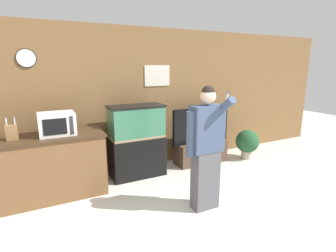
# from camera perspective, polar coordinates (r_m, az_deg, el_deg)

# --- Properties ---
(wall_back_paneled) EXTENTS (10.00, 0.08, 2.60)m
(wall_back_paneled) POSITION_cam_1_polar(r_m,az_deg,el_deg) (4.86, -9.34, 5.54)
(wall_back_paneled) COLOR brown
(wall_back_paneled) RESTS_ON ground_plane
(counter_island) EXTENTS (1.59, 0.68, 0.94)m
(counter_island) POSITION_cam_1_polar(r_m,az_deg,el_deg) (4.26, -24.45, -8.07)
(counter_island) COLOR brown
(counter_island) RESTS_ON ground_plane
(microwave) EXTENTS (0.49, 0.40, 0.32)m
(microwave) POSITION_cam_1_polar(r_m,az_deg,el_deg) (4.10, -23.04, 0.47)
(microwave) COLOR white
(microwave) RESTS_ON counter_island
(knife_block) EXTENTS (0.14, 0.10, 0.31)m
(knife_block) POSITION_cam_1_polar(r_m,az_deg,el_deg) (4.08, -30.89, -1.18)
(knife_block) COLOR olive
(knife_block) RESTS_ON counter_island
(aquarium_on_stand) EXTENTS (0.94, 0.47, 1.26)m
(aquarium_on_stand) POSITION_cam_1_polar(r_m,az_deg,el_deg) (4.61, -6.80, -3.31)
(aquarium_on_stand) COLOR black
(aquarium_on_stand) RESTS_ON ground_plane
(tv_on_stand) EXTENTS (1.26, 0.40, 1.12)m
(tv_on_stand) POSITION_cam_1_polar(r_m,az_deg,el_deg) (5.32, 7.14, -4.46)
(tv_on_stand) COLOR #4C3828
(tv_on_stand) RESTS_ON ground_plane
(person_standing) EXTENTS (0.53, 0.40, 1.68)m
(person_standing) POSITION_cam_1_polar(r_m,az_deg,el_deg) (3.49, 8.24, -4.57)
(person_standing) COLOR #515156
(person_standing) RESTS_ON ground_plane
(potted_plant) EXTENTS (0.48, 0.48, 0.62)m
(potted_plant) POSITION_cam_1_polar(r_m,az_deg,el_deg) (5.73, 16.87, -3.37)
(potted_plant) COLOR #B2A899
(potted_plant) RESTS_ON ground_plane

